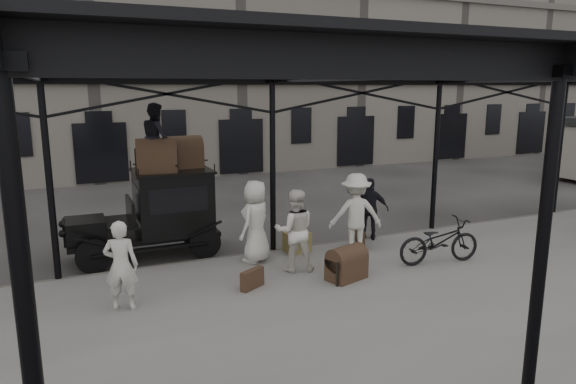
% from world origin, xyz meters
% --- Properties ---
extents(ground, '(120.00, 120.00, 0.00)m').
position_xyz_m(ground, '(0.00, 0.00, 0.00)').
color(ground, '#383533').
rests_on(ground, ground).
extents(platform, '(28.00, 8.00, 0.15)m').
position_xyz_m(platform, '(0.00, -2.00, 0.07)').
color(platform, slate).
rests_on(platform, ground).
extents(canopy, '(22.50, 9.00, 4.74)m').
position_xyz_m(canopy, '(0.00, -1.72, 4.60)').
color(canopy, black).
rests_on(canopy, ground).
extents(building_frontage, '(64.00, 8.00, 14.00)m').
position_xyz_m(building_frontage, '(0.00, 18.00, 7.00)').
color(building_frontage, slate).
rests_on(building_frontage, ground).
extents(taxi, '(3.65, 1.55, 2.18)m').
position_xyz_m(taxi, '(-2.57, 3.16, 1.20)').
color(taxi, black).
rests_on(taxi, ground).
extents(porter_left, '(0.71, 0.58, 1.70)m').
position_xyz_m(porter_left, '(-3.88, -0.17, 1.00)').
color(porter_left, beige).
rests_on(porter_left, platform).
extents(porter_midleft, '(1.06, 0.92, 1.86)m').
position_xyz_m(porter_midleft, '(-0.12, 0.42, 1.08)').
color(porter_midleft, silver).
rests_on(porter_midleft, platform).
extents(porter_centre, '(1.13, 1.07, 1.94)m').
position_xyz_m(porter_centre, '(-0.70, 1.36, 1.12)').
color(porter_centre, beige).
rests_on(porter_centre, platform).
extents(porter_official, '(1.05, 0.87, 1.68)m').
position_xyz_m(porter_official, '(2.73, 1.80, 0.99)').
color(porter_official, black).
rests_on(porter_official, platform).
extents(porter_right, '(1.47, 1.11, 2.01)m').
position_xyz_m(porter_right, '(1.74, 0.91, 1.16)').
color(porter_right, beige).
rests_on(porter_right, platform).
extents(bicycle, '(2.10, 0.98, 1.06)m').
position_xyz_m(bicycle, '(3.17, -0.49, 0.68)').
color(bicycle, black).
rests_on(bicycle, platform).
extents(porter_roof, '(0.66, 0.83, 1.66)m').
position_xyz_m(porter_roof, '(-2.60, 3.06, 3.01)').
color(porter_roof, black).
rests_on(porter_roof, taxi).
extents(steamer_trunk_roof_near, '(1.00, 0.68, 0.69)m').
position_xyz_m(steamer_trunk_roof_near, '(-2.65, 2.91, 2.52)').
color(steamer_trunk_roof_near, '#422E1E').
rests_on(steamer_trunk_roof_near, taxi).
extents(steamer_trunk_roof_far, '(0.96, 0.63, 0.68)m').
position_xyz_m(steamer_trunk_roof_far, '(-1.90, 3.36, 2.52)').
color(steamer_trunk_roof_far, '#422E1E').
rests_on(steamer_trunk_roof_far, taxi).
extents(steamer_trunk_platform, '(0.95, 0.74, 0.62)m').
position_xyz_m(steamer_trunk_platform, '(0.68, -0.52, 0.46)').
color(steamer_trunk_platform, '#422E1E').
rests_on(steamer_trunk_platform, platform).
extents(wicker_hamper, '(0.65, 0.52, 0.50)m').
position_xyz_m(wicker_hamper, '(0.49, 1.61, 0.40)').
color(wicker_hamper, olive).
rests_on(wicker_hamper, platform).
extents(suitcase_upright, '(0.35, 0.61, 0.45)m').
position_xyz_m(suitcase_upright, '(2.16, 1.34, 0.38)').
color(suitcase_upright, '#422E1E').
rests_on(suitcase_upright, platform).
extents(suitcase_flat, '(0.59, 0.43, 0.40)m').
position_xyz_m(suitcase_flat, '(-1.35, -0.19, 0.35)').
color(suitcase_flat, '#422E1E').
rests_on(suitcase_flat, platform).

